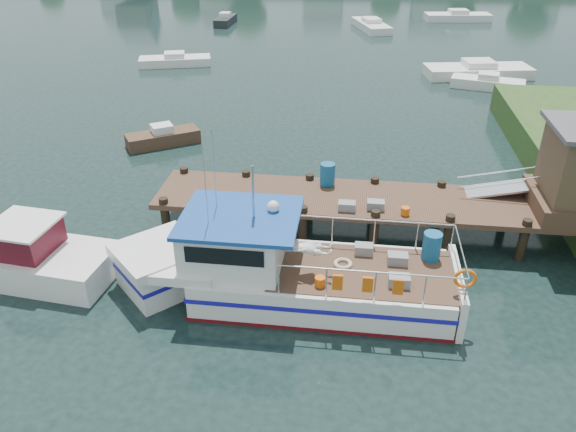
# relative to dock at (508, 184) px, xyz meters

# --- Properties ---
(ground_plane) EXTENTS (160.00, 160.00, 0.00)m
(ground_plane) POSITION_rel_dock_xyz_m (-6.51, -0.01, -2.24)
(ground_plane) COLOR black
(dock) EXTENTS (16.60, 3.00, 4.78)m
(dock) POSITION_rel_dock_xyz_m (0.00, 0.00, 0.00)
(dock) COLOR #483022
(dock) RESTS_ON ground
(lobster_boat) EXTENTS (11.10, 3.36, 5.28)m
(lobster_boat) POSITION_rel_dock_xyz_m (-7.43, -4.31, -1.28)
(lobster_boat) COLOR silver
(lobster_boat) RESTS_ON ground
(work_boat) EXTENTS (7.87, 3.08, 4.11)m
(work_boat) POSITION_rel_dock_xyz_m (-16.53, -4.07, -1.59)
(work_boat) COLOR silver
(work_boat) RESTS_ON ground
(moored_rowboat) EXTENTS (3.68, 2.99, 1.05)m
(moored_rowboat) POSITION_rel_dock_xyz_m (-14.96, 7.30, -1.85)
(moored_rowboat) COLOR #483022
(moored_rowboat) RESTS_ON ground
(moored_far) EXTENTS (6.70, 3.00, 1.10)m
(moored_far) POSITION_rel_dock_xyz_m (4.35, 42.80, -1.83)
(moored_far) COLOR silver
(moored_far) RESTS_ON ground
(moored_a) EXTENTS (5.49, 3.10, 0.96)m
(moored_a) POSITION_rel_dock_xyz_m (-18.94, 22.35, -1.89)
(moored_a) COLOR silver
(moored_a) RESTS_ON ground
(moored_b) EXTENTS (4.82, 2.65, 1.01)m
(moored_b) POSITION_rel_dock_xyz_m (3.07, 19.20, -1.87)
(moored_b) COLOR silver
(moored_b) RESTS_ON ground
(moored_c) EXTENTS (7.54, 3.73, 1.14)m
(moored_c) POSITION_rel_dock_xyz_m (2.90, 21.96, -1.82)
(moored_c) COLOR silver
(moored_c) RESTS_ON ground
(moored_d) EXTENTS (3.94, 6.51, 1.05)m
(moored_d) POSITION_rel_dock_xyz_m (-4.38, 37.37, -1.85)
(moored_d) COLOR silver
(moored_d) RESTS_ON ground
(moored_e) EXTENTS (1.51, 4.14, 1.13)m
(moored_e) POSITION_rel_dock_xyz_m (-18.62, 38.04, -1.82)
(moored_e) COLOR black
(moored_e) RESTS_ON ground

